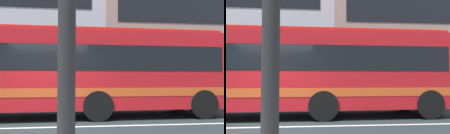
% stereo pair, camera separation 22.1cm
% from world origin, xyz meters
% --- Properties ---
extents(ground_plane, '(160.00, 160.00, 0.00)m').
position_xyz_m(ground_plane, '(0.00, 0.00, 0.00)').
color(ground_plane, '#212F32').
extents(lane_centre_line, '(60.00, 0.16, 0.01)m').
position_xyz_m(lane_centre_line, '(0.00, 0.00, 0.00)').
color(lane_centre_line, silver).
rests_on(lane_centre_line, ground_plane).
extents(apartment_block_right, '(20.41, 11.31, 10.93)m').
position_xyz_m(apartment_block_right, '(12.91, 15.16, 5.47)').
color(apartment_block_right, tan).
rests_on(apartment_block_right, ground_plane).
extents(transit_bus, '(10.74, 2.90, 3.13)m').
position_xyz_m(transit_bus, '(0.89, 2.05, 1.73)').
color(transit_bus, red).
rests_on(transit_bus, ground_plane).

